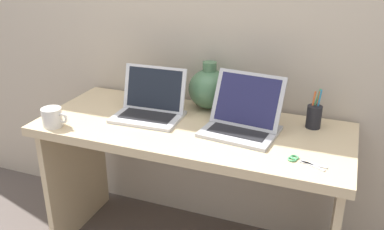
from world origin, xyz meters
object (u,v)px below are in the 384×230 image
at_px(green_vase, 209,88).
at_px(laptop_right, 244,116).
at_px(laptop_left, 151,104).
at_px(scissors, 300,161).
at_px(coffee_mug, 53,117).
at_px(pen_cup, 314,116).

bearing_deg(green_vase, laptop_right, -41.25).
xyz_separation_m(laptop_left, scissors, (0.71, -0.20, -0.06)).
height_order(laptop_right, coffee_mug, laptop_right).
relative_size(laptop_left, green_vase, 1.37).
relative_size(laptop_left, scissors, 2.12).
bearing_deg(coffee_mug, laptop_left, 37.62).
xyz_separation_m(laptop_left, green_vase, (0.22, 0.19, 0.04)).
height_order(laptop_right, green_vase, laptop_right).
bearing_deg(coffee_mug, green_vase, 38.94).
distance_m(coffee_mug, scissors, 1.06).
bearing_deg(laptop_right, coffee_mug, -161.53).
distance_m(laptop_left, laptop_right, 0.44).
height_order(laptop_left, green_vase, green_vase).
relative_size(green_vase, scissors, 1.55).
bearing_deg(pen_cup, laptop_right, -154.22).
bearing_deg(scissors, pen_cup, 88.39).
bearing_deg(scissors, laptop_right, 144.12).
relative_size(coffee_mug, scissors, 0.84).
bearing_deg(scissors, laptop_left, 164.34).
distance_m(laptop_right, pen_cup, 0.31).
height_order(laptop_right, scissors, laptop_right).
bearing_deg(laptop_left, pen_cup, 10.28).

